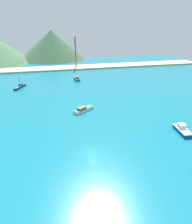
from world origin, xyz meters
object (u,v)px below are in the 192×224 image
Objects in this scene: fishing_boat_0 at (182,130)px; fishing_boat_5 at (83,109)px; fishing_boat_7 at (77,78)px; radio_tower at (76,53)px; fishing_boat_2 at (20,86)px.

fishing_boat_5 is at bearing 139.05° from fishing_boat_0.
fishing_boat_7 is 39.63m from radio_tower.
fishing_boat_2 is at bearing 125.26° from fishing_boat_5.
fishing_boat_0 is at bearing -48.77° from fishing_boat_2.
radio_tower is (-19.01, 113.95, 11.67)m from fishing_boat_0.
fishing_boat_5 is (-29.28, 25.41, -0.13)m from fishing_boat_0.
fishing_boat_0 is 116.11m from radio_tower.
radio_tower reaches higher than fishing_boat_7.
fishing_boat_2 reaches higher than fishing_boat_0.
fishing_boat_0 is at bearing -80.53° from radio_tower.
radio_tower is (39.53, 47.16, 11.78)m from fishing_boat_2.
fishing_boat_5 is 51.26m from fishing_boat_7.
radio_tower is (5.14, 37.54, 11.63)m from fishing_boat_7.
radio_tower is at bearing 83.38° from fishing_boat_5.
fishing_boat_5 is (29.26, -41.38, -0.02)m from fishing_boat_2.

